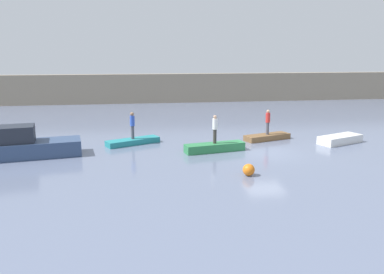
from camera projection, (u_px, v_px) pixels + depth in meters
The scene contains 11 objects.
ground_plane at pixel (266, 152), 25.03m from camera, with size 120.00×120.00×0.00m, color slate.
embankment_wall at pixel (201, 88), 49.22m from camera, with size 80.00×1.20×3.55m, color gray.
motorboat at pixel (22, 146), 23.66m from camera, with size 6.73×3.05×1.97m.
rowboat_teal at pixel (133, 141), 27.12m from camera, with size 3.73×1.01×0.38m, color teal.
rowboat_green at pixel (215, 147), 25.16m from camera, with size 3.92×0.95×0.54m, color #2D7F47.
rowboat_brown at pixel (267, 137), 28.49m from camera, with size 3.47×1.05×0.40m, color brown.
rowboat_white at pixel (340, 139), 27.41m from camera, with size 3.32×1.25×0.55m, color white.
person_blue_shirt at pixel (132, 124), 26.85m from camera, with size 0.32×0.32×1.86m.
person_white_shirt at pixel (215, 128), 24.88m from camera, with size 0.32×0.32×1.83m.
person_red_shirt at pixel (268, 121), 28.23m from camera, with size 0.32×0.32×1.80m.
mooring_buoy at pixel (249, 170), 20.28m from camera, with size 0.63×0.63×0.63m, color orange.
Camera 1 is at (-8.13, -23.31, 6.37)m, focal length 36.61 mm.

